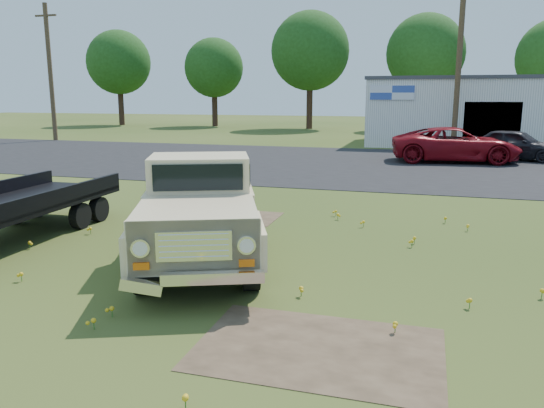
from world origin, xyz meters
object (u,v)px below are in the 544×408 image
(flatbed_trailer, at_px, (3,201))
(dark_sedan, at_px, (515,145))
(vintage_pickup_truck, at_px, (200,208))
(red_pickup, at_px, (455,145))

(flatbed_trailer, xyz_separation_m, dark_sedan, (12.60, 18.77, -0.13))
(flatbed_trailer, bearing_deg, dark_sedan, 54.76)
(vintage_pickup_truck, distance_m, flatbed_trailer, 4.56)
(flatbed_trailer, height_order, dark_sedan, flatbed_trailer)
(vintage_pickup_truck, xyz_separation_m, flatbed_trailer, (-4.56, 0.03, -0.14))
(dark_sedan, bearing_deg, vintage_pickup_truck, 177.11)
(flatbed_trailer, distance_m, red_pickup, 19.65)
(vintage_pickup_truck, distance_m, red_pickup, 17.85)
(flatbed_trailer, xyz_separation_m, red_pickup, (9.80, 17.03, -0.06))
(vintage_pickup_truck, relative_size, flatbed_trailer, 0.87)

